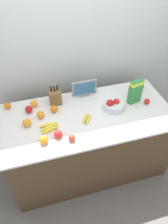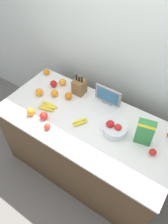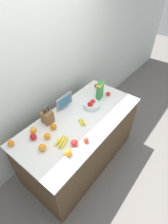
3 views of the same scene
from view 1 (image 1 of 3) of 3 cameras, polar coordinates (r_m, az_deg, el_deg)
name	(u,v)px [view 1 (image 1 of 3)]	position (r m, az deg, el deg)	size (l,w,h in m)	color
ground_plane	(88,163)	(3.08, 0.99, -13.23)	(14.00, 14.00, 0.00)	slate
wall_back	(73,54)	(2.67, -2.90, 14.82)	(9.00, 0.06, 2.60)	silver
counter	(88,142)	(2.71, 1.10, -7.78)	(1.87, 0.89, 0.92)	#4C3823
knife_block	(55,97)	(2.49, -7.55, 4.03)	(0.13, 0.13, 0.27)	brown
small_monitor	(84,88)	(2.55, 0.10, 6.22)	(0.30, 0.03, 0.21)	gray
cereal_box	(135,91)	(2.51, 13.27, 5.39)	(0.17, 0.10, 0.28)	#338442
fruit_bowl	(114,105)	(2.45, 7.72, 1.86)	(0.23, 0.23, 0.13)	silver
banana_bunch_left	(87,118)	(2.31, 0.76, -1.71)	(0.14, 0.17, 0.03)	yellow
banana_bunch_right	(49,127)	(2.25, -9.11, -3.94)	(0.21, 0.14, 0.04)	yellow
apple_rightmost	(29,109)	(2.45, -14.25, 0.69)	(0.08, 0.08, 0.08)	red
apple_rear	(147,101)	(2.60, 16.10, 2.75)	(0.06, 0.06, 0.06)	red
apple_middle	(58,134)	(2.14, -6.79, -5.80)	(0.08, 0.08, 0.08)	red
apple_near_bananas	(72,138)	(2.10, -3.22, -6.87)	(0.07, 0.07, 0.07)	red
apple_by_knife_block	(141,87)	(2.81, 14.72, 6.45)	(0.07, 0.07, 0.07)	red
orange_by_cereal	(41,115)	(2.36, -11.27, -0.69)	(0.08, 0.08, 0.08)	orange
orange_near_bowl	(27,123)	(2.30, -14.70, -2.72)	(0.09, 0.09, 0.09)	orange
orange_mid_left	(34,103)	(2.52, -12.90, 2.19)	(0.08, 0.08, 0.08)	orange
orange_mid_right	(7,106)	(2.57, -19.36, 1.57)	(0.07, 0.07, 0.07)	orange
orange_front_left	(54,109)	(2.41, -7.85, 0.82)	(0.08, 0.08, 0.08)	orange
orange_front_center	(44,140)	(2.11, -10.51, -7.22)	(0.08, 0.08, 0.08)	orange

